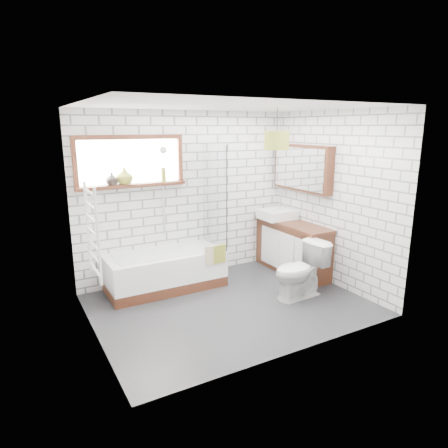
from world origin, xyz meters
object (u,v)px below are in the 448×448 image
basin (277,214)px  toilet (300,271)px  pendant (277,140)px  bathtub (165,271)px  vanity (292,247)px

basin → toilet: basin is taller
pendant → toilet: bearing=-33.8°
pendant → basin: bearing=51.3°
basin → pendant: pendant is taller
bathtub → vanity: vanity is taller
basin → toilet: bearing=-111.9°
basin → toilet: (-0.47, -1.17, -0.51)m
vanity → bathtub: bearing=169.9°
toilet → pendant: size_ratio=2.46×
vanity → basin: size_ratio=2.71×
pendant → vanity: bearing=36.9°
bathtub → pendant: size_ratio=5.29×
vanity → pendant: bearing=-143.1°
bathtub → vanity: (2.00, -0.36, 0.14)m
vanity → pendant: pendant is taller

